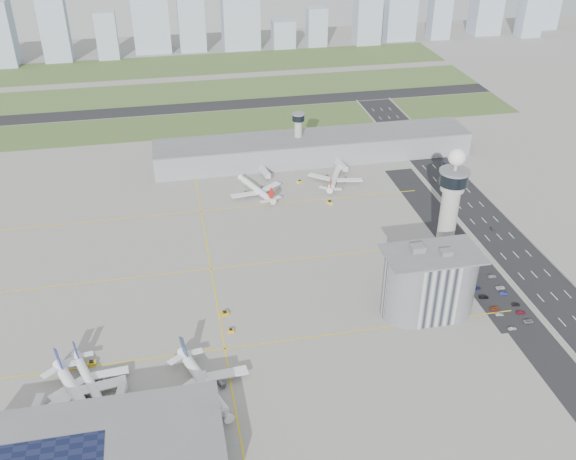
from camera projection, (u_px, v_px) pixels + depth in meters
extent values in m
plane|color=#98968E|center=(303.00, 295.00, 299.78)|extent=(1000.00, 1000.00, 0.00)
cube|color=#43602D|center=(213.00, 123.00, 485.49)|extent=(480.00, 50.00, 0.08)
cube|color=#4C6E34|center=(204.00, 91.00, 548.52)|extent=(480.00, 60.00, 0.08)
cube|color=#425528|center=(197.00, 64.00, 615.76)|extent=(480.00, 70.00, 0.08)
cube|color=black|center=(208.00, 106.00, 516.57)|extent=(480.00, 22.00, 0.10)
cube|color=black|center=(528.00, 268.00, 319.20)|extent=(28.00, 500.00, 0.10)
cube|color=#9E9E99|center=(502.00, 270.00, 316.55)|extent=(0.60, 500.00, 1.20)
cube|color=#9E9E99|center=(554.00, 264.00, 321.28)|extent=(0.60, 500.00, 1.20)
cube|color=black|center=(491.00, 285.00, 306.57)|extent=(18.00, 260.00, 0.08)
cube|color=black|center=(499.00, 301.00, 296.14)|extent=(20.00, 44.00, 0.10)
cube|color=yellow|center=(225.00, 349.00, 267.80)|extent=(260.00, 0.60, 0.01)
cube|color=yellow|center=(211.00, 269.00, 318.23)|extent=(260.00, 0.60, 0.01)
cube|color=yellow|center=(201.00, 211.00, 368.66)|extent=(260.00, 0.60, 0.01)
cube|color=yellow|center=(211.00, 269.00, 318.23)|extent=(0.60, 260.00, 0.01)
cylinder|color=#ADAAA5|center=(447.00, 227.00, 306.32)|extent=(8.40, 8.40, 48.00)
cylinder|color=#ADAAA5|center=(453.00, 186.00, 295.00)|extent=(11.00, 11.00, 4.00)
cylinder|color=black|center=(454.00, 178.00, 292.94)|extent=(13.00, 13.00, 6.00)
cylinder|color=slate|center=(455.00, 171.00, 291.14)|extent=(14.00, 14.00, 1.00)
cylinder|color=#ADAAA5|center=(456.00, 166.00, 289.85)|extent=(1.60, 1.60, 5.00)
sphere|color=white|center=(457.00, 157.00, 287.53)|extent=(8.00, 8.00, 8.00)
cylinder|color=#ADAAA5|center=(298.00, 139.00, 423.72)|extent=(5.00, 5.00, 28.00)
cylinder|color=black|center=(298.00, 118.00, 415.99)|extent=(8.00, 8.00, 4.00)
cylinder|color=slate|center=(298.00, 114.00, 414.71)|extent=(8.60, 8.60, 0.80)
cube|color=#B2B2B7|center=(429.00, 283.00, 282.36)|extent=(18.00, 24.00, 30.00)
cylinder|color=#B2B2B7|center=(410.00, 286.00, 280.84)|extent=(24.00, 24.00, 30.00)
cylinder|color=#B2B2B7|center=(448.00, 281.00, 283.88)|extent=(24.00, 24.00, 30.00)
cube|color=slate|center=(433.00, 254.00, 274.43)|extent=(42.00, 24.00, 0.80)
cube|color=slate|center=(418.00, 249.00, 275.11)|extent=(6.00, 5.00, 3.00)
cube|color=slate|center=(446.00, 253.00, 272.93)|extent=(5.00, 4.00, 2.40)
cube|color=gray|center=(313.00, 148.00, 427.07)|extent=(210.00, 32.00, 15.00)
cube|color=slate|center=(314.00, 137.00, 423.01)|extent=(210.00, 32.00, 0.80)
cube|color=gray|center=(98.00, 458.00, 212.89)|extent=(84.00, 42.00, 12.00)
cube|color=slate|center=(95.00, 444.00, 209.60)|extent=(84.00, 42.00, 0.80)
imported|color=white|center=(512.00, 328.00, 278.19)|extent=(3.79, 1.63, 1.27)
imported|color=gray|center=(499.00, 314.00, 286.60)|extent=(3.67, 1.72, 1.16)
imported|color=#A53212|center=(495.00, 308.00, 290.26)|extent=(4.46, 2.30, 1.20)
imported|color=black|center=(484.00, 297.00, 297.64)|extent=(4.71, 2.44, 1.31)
imported|color=#141F4E|center=(477.00, 288.00, 303.70)|extent=(3.57, 1.54, 1.20)
imported|color=silver|center=(472.00, 279.00, 309.80)|extent=(3.37, 1.25, 1.10)
imported|color=gray|center=(529.00, 321.00, 282.34)|extent=(4.69, 2.19, 1.30)
imported|color=maroon|center=(521.00, 312.00, 287.72)|extent=(4.27, 2.18, 1.19)
imported|color=black|center=(516.00, 304.00, 292.78)|extent=(3.86, 1.87, 1.27)
imported|color=navy|center=(504.00, 293.00, 299.83)|extent=(4.04, 1.57, 1.31)
imported|color=silver|center=(500.00, 288.00, 303.81)|extent=(4.56, 2.15, 1.26)
imported|color=gray|center=(492.00, 276.00, 311.93)|extent=(4.53, 2.14, 1.28)
imported|color=black|center=(492.00, 229.00, 350.64)|extent=(1.26, 3.34, 1.09)
imported|color=navy|center=(445.00, 164.00, 422.05)|extent=(2.49, 4.47, 1.18)
imported|color=#9A9A9A|center=(393.00, 131.00, 470.25)|extent=(1.95, 3.76, 1.22)
cube|color=#9EADC1|center=(54.00, 26.00, 609.91)|extent=(25.49, 20.39, 66.89)
cube|color=#9EADC1|center=(107.00, 35.00, 622.02)|extent=(20.04, 16.03, 45.20)
cube|color=#9EADC1|center=(151.00, 20.00, 641.17)|extent=(35.76, 28.61, 61.22)
cube|color=#9EADC1|center=(190.00, 8.00, 637.75)|extent=(26.33, 21.06, 83.39)
cube|color=#9EADC1|center=(240.00, 17.00, 652.27)|extent=(36.96, 29.57, 62.11)
cube|color=#9EADC1|center=(283.00, 34.00, 661.12)|extent=(23.01, 18.41, 27.75)
cube|color=#9EADC1|center=(317.00, 27.00, 663.86)|extent=(20.22, 16.18, 38.97)
cube|color=#9EADC1|center=(367.00, 21.00, 669.21)|extent=(26.14, 20.92, 46.89)
cube|color=#9EADC1|center=(400.00, 0.00, 677.07)|extent=(32.26, 25.81, 81.20)
cube|color=#9EADC1|center=(441.00, 6.00, 681.83)|extent=(21.59, 17.28, 68.75)
cube|color=#9EADC1|center=(487.00, 4.00, 700.72)|extent=(30.25, 24.20, 63.40)
cube|color=#9EADC1|center=(533.00, 2.00, 689.38)|extent=(23.04, 18.43, 71.56)
cube|color=#9EADC1|center=(547.00, 10.00, 726.37)|extent=(22.64, 18.11, 41.06)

